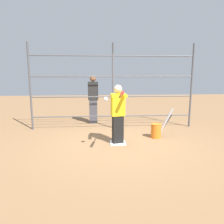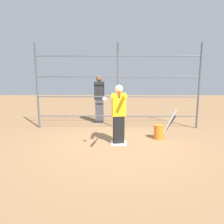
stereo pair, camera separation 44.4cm
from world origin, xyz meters
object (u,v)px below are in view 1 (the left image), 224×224
at_px(softball_in_flight, 106,99).
at_px(bystander_behind_fence, 93,99).
at_px(batter, 118,112).
at_px(bat_bucket, 157,130).
at_px(baseball_bat_swinging, 121,95).

bearing_deg(softball_in_flight, bystander_behind_fence, -83.89).
height_order(batter, softball_in_flight, batter).
relative_size(bat_bucket, bystander_behind_fence, 0.49).
height_order(batter, bystander_behind_fence, bystander_behind_fence).
distance_m(baseball_bat_swinging, bystander_behind_fence, 3.30).
bearing_deg(bystander_behind_fence, baseball_bat_swinging, 101.21).
relative_size(batter, bat_bucket, 1.78).
distance_m(batter, baseball_bat_swinging, 1.02).
relative_size(baseball_bat_swinging, softball_in_flight, 8.36).
distance_m(batter, bystander_behind_fence, 2.43).
distance_m(bat_bucket, bystander_behind_fence, 2.72).
height_order(batter, baseball_bat_swinging, batter).
xyz_separation_m(batter, bystander_behind_fence, (0.65, -2.34, 0.07)).
distance_m(baseball_bat_swinging, bat_bucket, 2.08).
bearing_deg(batter, bat_bucket, -159.95).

